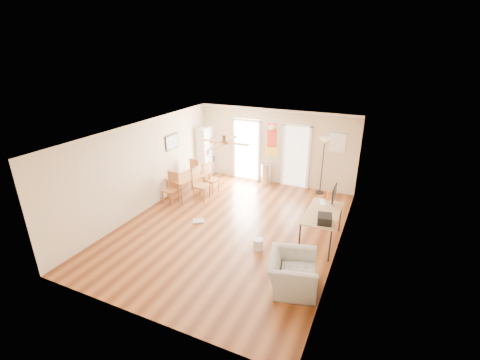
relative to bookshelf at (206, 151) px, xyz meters
The scene contains 29 objects.
floor 4.19m from the bookshelf, 51.46° to the right, with size 7.00×7.00×0.00m, color brown.
ceiling 4.42m from the bookshelf, 51.46° to the right, with size 5.50×7.00×0.00m, color silver, non-canonical shape.
wall_back 2.59m from the bookshelf, ahead, with size 5.50×0.04×2.60m, color beige, non-canonical shape.
wall_front 7.18m from the bookshelf, 69.18° to the right, with size 5.50×0.04×2.60m, color beige, non-canonical shape.
wall_left 3.23m from the bookshelf, 93.63° to the right, with size 0.04×7.00×2.60m, color beige, non-canonical shape.
wall_right 6.20m from the bookshelf, 31.12° to the right, with size 0.04×7.00×2.60m, color beige, non-canonical shape.
crown_molding 4.41m from the bookshelf, 51.46° to the right, with size 5.50×7.00×0.08m, color white, non-canonical shape.
kitchen_doorway 1.53m from the bookshelf, 10.87° to the left, with size 0.90×0.10×2.10m, color white, non-canonical shape.
bathroom_doorway 3.31m from the bookshelf, ahead, with size 0.80×0.10×2.10m, color white, non-canonical shape.
wall_decal 2.52m from the bookshelf, ahead, with size 0.46×0.03×1.10m, color red.
ac_grille 4.67m from the bookshelf, ahead, with size 0.50×0.04×0.60m, color white.
framed_poster 1.97m from the bookshelf, 95.65° to the right, with size 0.04×0.66×0.48m, color black.
ceiling_fan 4.58m from the bookshelf, 53.94° to the right, with size 1.24×1.24×0.20m, color #593819, non-canonical shape.
bookshelf is the anchor object (origin of this frame).
dining_table 1.97m from the bookshelf, 77.85° to the right, with size 0.80×1.33×0.67m, color #A96436, non-canonical shape.
dining_chair_right_a 1.70m from the bookshelf, 54.72° to the right, with size 0.40×0.40×0.96m, color #A06D33, non-canonical shape.
dining_chair_right_b 2.23m from the bookshelf, 64.46° to the right, with size 0.42×0.42×1.03m, color #A56835, non-canonical shape.
dining_chair_near 2.65m from the bookshelf, 85.22° to the right, with size 0.39×0.39×0.96m, color #A35D34, non-canonical shape.
dining_chair_far 1.21m from the bookshelf, 73.94° to the right, with size 0.42×0.42×1.02m, color #A46635, non-canonical shape.
trash_can 2.42m from the bookshelf, ahead, with size 0.34×0.34×0.74m, color silver.
torchiere_lamp 4.24m from the bookshelf, ahead, with size 0.35×0.35×1.87m, color black, non-canonical shape.
computer_desk 5.69m from the bookshelf, 30.91° to the right, with size 0.77×1.54×0.82m, color tan, non-canonical shape.
imac 5.57m from the bookshelf, 25.70° to the right, with size 0.07×0.54×0.51m, color black, non-canonical shape.
keyboard 5.31m from the bookshelf, 26.71° to the right, with size 0.13×0.39×0.01m, color silver.
printer 6.05m from the bookshelf, 34.28° to the right, with size 0.31×0.36×0.19m, color black.
orange_bottle 5.32m from the bookshelf, 24.28° to the right, with size 0.09×0.09×0.26m, color #DE5913.
wastebasket_a 5.32m from the bookshelf, 46.98° to the right, with size 0.24×0.24×0.27m, color silver.
floor_cloth 3.77m from the bookshelf, 64.02° to the right, with size 0.31×0.24×0.04m, color gray.
armchair 6.74m from the bookshelf, 45.65° to the right, with size 1.05×0.92×0.68m, color gray.
Camera 1 is at (3.44, -6.96, 4.51)m, focal length 24.88 mm.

